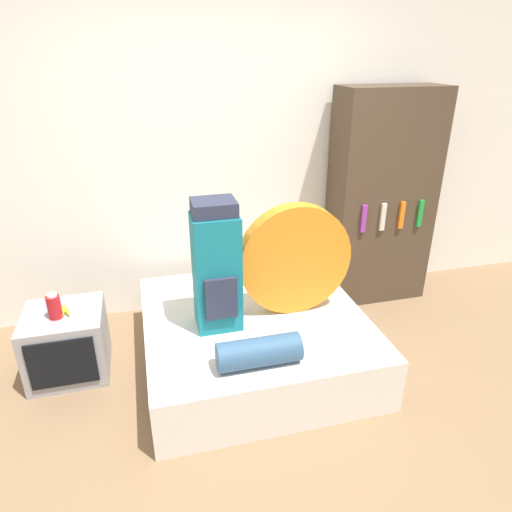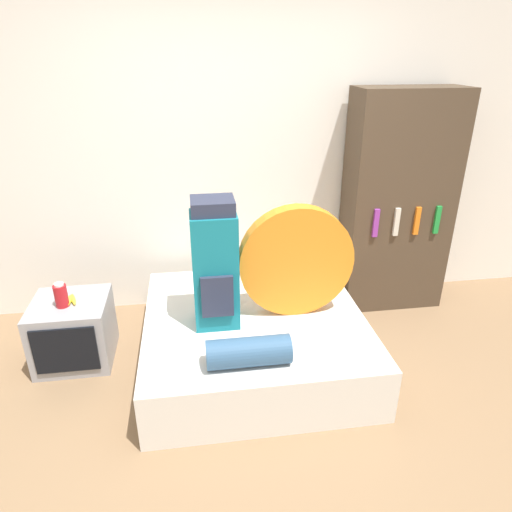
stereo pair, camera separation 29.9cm
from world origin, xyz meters
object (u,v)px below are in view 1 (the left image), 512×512
object	(u,v)px
tent_bag	(295,259)
backpack	(217,268)
television	(67,343)
sleeping_roll	(259,352)
bookshelf	(381,199)
canister	(54,306)

from	to	relation	value
tent_bag	backpack	bearing A→B (deg)	-173.67
backpack	television	xyz separation A→B (m)	(-1.01, 0.25, -0.56)
backpack	sleeping_roll	bearing A→B (deg)	-72.68
sleeping_roll	television	xyz separation A→B (m)	(-1.16, 0.73, -0.23)
backpack	bookshelf	bearing A→B (deg)	25.36
backpack	bookshelf	distance (m)	1.72
tent_bag	canister	distance (m)	1.60
tent_bag	canister	xyz separation A→B (m)	(-1.58, 0.15, -0.22)
sleeping_roll	bookshelf	distance (m)	1.91
sleeping_roll	bookshelf	world-z (taller)	bookshelf
television	backpack	bearing A→B (deg)	-13.84
bookshelf	television	bearing A→B (deg)	-169.27
tent_bag	television	bearing A→B (deg)	173.09
backpack	television	world-z (taller)	backpack
canister	backpack	bearing A→B (deg)	-11.29
television	bookshelf	bearing A→B (deg)	10.73
canister	bookshelf	distance (m)	2.67
sleeping_roll	television	size ratio (longest dim) A/B	0.95
tent_bag	canister	bearing A→B (deg)	174.72
tent_bag	television	size ratio (longest dim) A/B	1.51
tent_bag	bookshelf	distance (m)	1.22
television	canister	distance (m)	0.32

